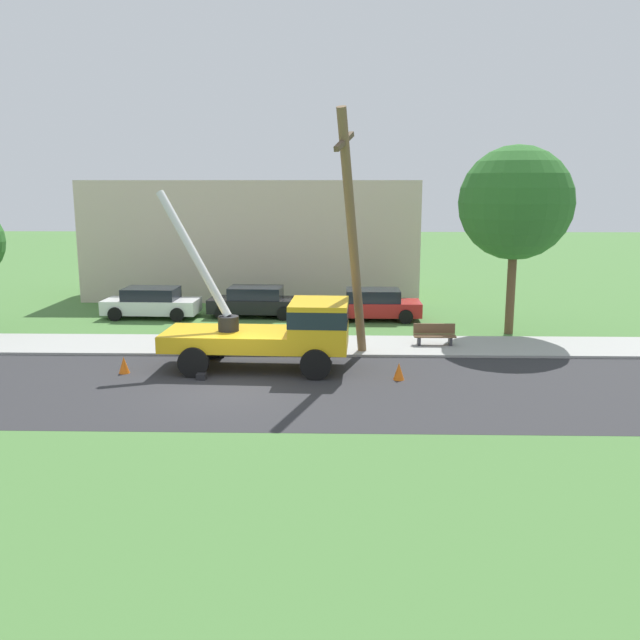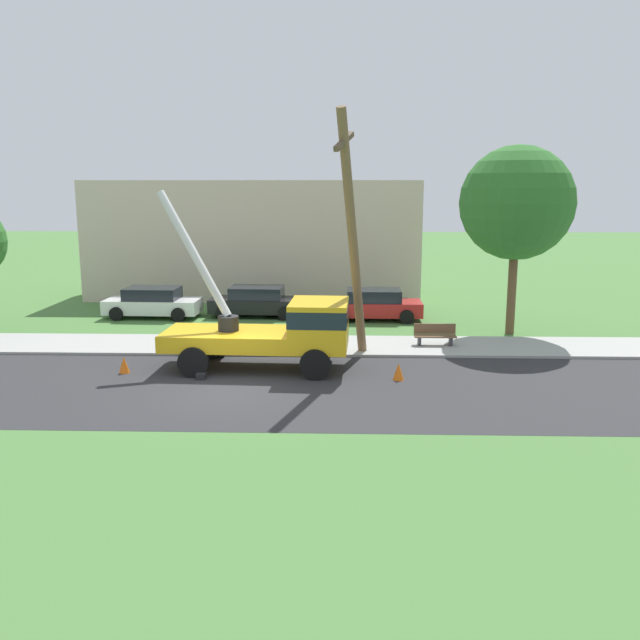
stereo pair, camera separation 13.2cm
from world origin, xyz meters
The scene contains 13 objects.
ground_plane centered at (0.00, 12.00, 0.00)m, with size 120.00×120.00×0.00m, color #477538.
road_asphalt centered at (0.00, 0.00, 0.00)m, with size 80.00×7.71×0.01m, color #2B2B2D.
sidewalk_strip centered at (0.00, 5.45, 0.05)m, with size 80.00×3.20×0.10m, color #9E9E99.
utility_truck centered at (1.46, 2.23, 1.41)m, with size 6.75×3.21×5.98m.
leaning_utility_pole centered at (3.85, 3.14, 4.42)m, with size 1.29×3.49×8.63m.
traffic_cone_ahead centered at (5.33, 0.99, 0.28)m, with size 0.36×0.36×0.56m, color orange.
traffic_cone_behind centered at (-3.72, 1.54, 0.28)m, with size 0.36×0.36×0.56m, color orange.
parked_sedan_white centered at (-5.40, 11.16, 0.71)m, with size 4.46×2.13×1.42m.
parked_sedan_black centered at (-0.51, 11.58, 0.71)m, with size 4.48×2.15×1.42m.
parked_sedan_red centered at (5.01, 10.90, 0.71)m, with size 4.41×2.04×1.42m.
park_bench centered at (7.11, 5.52, 0.46)m, with size 1.60×0.45×0.90m.
roadside_tree_near centered at (10.60, 8.08, 5.42)m, with size 4.64×4.64×7.76m.
lowrise_building_backdrop centered at (-1.33, 18.20, 3.20)m, with size 18.00×6.00×6.40m, color beige.
Camera 2 is at (3.46, -19.89, 6.12)m, focal length 37.84 mm.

